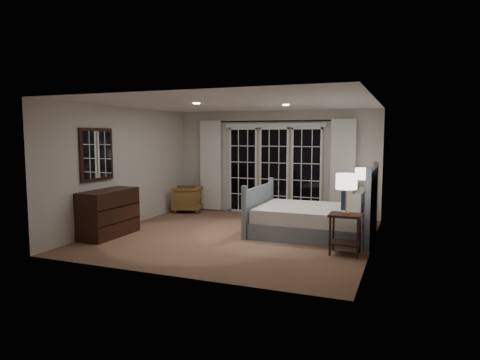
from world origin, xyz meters
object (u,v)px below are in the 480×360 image
at_px(lamp_right, 363,174).
at_px(lamp_left, 346,182).
at_px(nightstand_right, 362,208).
at_px(bed, 316,219).
at_px(nightstand_left, 345,228).
at_px(dresser, 109,213).
at_px(armchair, 187,199).

bearing_deg(lamp_right, lamp_left, -90.88).
xyz_separation_m(nightstand_right, lamp_right, (0.00, 0.00, 0.71)).
distance_m(bed, nightstand_left, 1.32).
relative_size(lamp_left, dresser, 0.52).
relative_size(nightstand_right, armchair, 0.86).
xyz_separation_m(lamp_right, dresser, (-4.39, -2.59, -0.67)).
height_order(nightstand_right, armchair, armchair).
relative_size(lamp_right, armchair, 0.87).
bearing_deg(nightstand_right, dresser, -149.41).
relative_size(lamp_left, armchair, 0.90).
bearing_deg(nightstand_right, armchair, 176.50).
bearing_deg(lamp_left, dresser, -175.08).
xyz_separation_m(nightstand_right, armchair, (-4.26, 0.26, -0.08)).
height_order(armchair, dresser, dresser).
bearing_deg(bed, lamp_left, -57.46).
distance_m(nightstand_left, dresser, 4.37).
xyz_separation_m(bed, nightstand_right, (0.74, 1.11, 0.08)).
distance_m(lamp_left, dresser, 4.43).
bearing_deg(armchair, dresser, -20.37).
relative_size(bed, armchair, 3.12).
xyz_separation_m(lamp_left, armchair, (-4.22, 2.48, -0.85)).
relative_size(lamp_right, dresser, 0.50).
bearing_deg(lamp_right, nightstand_left, -90.88).
xyz_separation_m(nightstand_right, dresser, (-4.39, -2.59, 0.04)).
height_order(bed, nightstand_right, bed).
distance_m(nightstand_right, lamp_left, 2.35).
bearing_deg(armchair, lamp_right, 68.73).
distance_m(nightstand_left, lamp_left, 0.74).
distance_m(nightstand_right, dresser, 5.10).
bearing_deg(nightstand_right, nightstand_left, -90.88).
bearing_deg(lamp_left, bed, 122.54).
bearing_deg(lamp_right, nightstand_right, -123.69).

